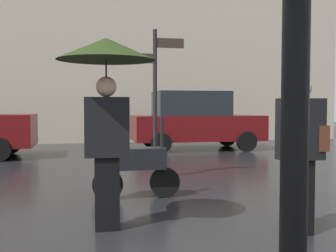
# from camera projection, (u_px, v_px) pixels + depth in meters

# --- Properties ---
(pedestrian_with_umbrella) EXTENTS (1.10, 1.10, 2.16)m
(pedestrian_with_umbrella) POSITION_uv_depth(u_px,v_px,m) (106.00, 77.00, 4.64)
(pedestrian_with_umbrella) COLOR black
(pedestrian_with_umbrella) RESTS_ON ground
(pedestrian_with_bag) EXTENTS (0.53, 0.24, 1.72)m
(pedestrian_with_bag) POSITION_uv_depth(u_px,v_px,m) (301.00, 146.00, 4.52)
(pedestrian_with_bag) COLOR black
(pedestrian_with_bag) RESTS_ON ground
(parked_scooter) EXTENTS (1.33, 0.32, 1.23)m
(parked_scooter) POSITION_uv_depth(u_px,v_px,m) (134.00, 162.00, 6.28)
(parked_scooter) COLOR black
(parked_scooter) RESTS_ON ground
(parked_car_left) EXTENTS (4.12, 1.97, 1.86)m
(parked_car_left) POSITION_uv_depth(u_px,v_px,m) (195.00, 120.00, 13.30)
(parked_car_left) COLOR #590C0F
(parked_car_left) RESTS_ON ground
(street_signpost) EXTENTS (1.08, 0.08, 2.85)m
(street_signpost) POSITION_uv_depth(u_px,v_px,m) (155.00, 89.00, 7.93)
(street_signpost) COLOR black
(street_signpost) RESTS_ON ground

